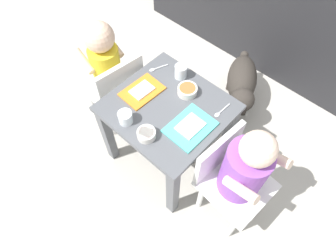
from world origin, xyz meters
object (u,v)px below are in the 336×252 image
seated_child_left (107,66)px  seated_child_right (242,170)px  dog (242,83)px  food_tray_left (142,91)px  water_cup_left (126,118)px  spoon_by_left_tray (157,68)px  veggie_bowl_far (187,90)px  food_tray_right (190,127)px  water_cup_right (181,72)px  cereal_bowl_right_side (146,134)px  spoon_by_right_tray (221,112)px  dining_table (168,118)px

seated_child_left → seated_child_right: seated_child_right is taller
seated_child_right → dog: bearing=120.8°
dog → food_tray_left: 0.67m
dog → water_cup_left: water_cup_left is taller
spoon_by_left_tray → seated_child_right: bearing=-13.8°
veggie_bowl_far → seated_child_left: bearing=-163.9°
veggie_bowl_far → water_cup_left: bearing=-106.8°
food_tray_right → seated_child_right: bearing=0.2°
food_tray_right → water_cup_right: (-0.22, 0.19, 0.02)m
seated_child_left → cereal_bowl_right_side: (0.46, -0.17, 0.05)m
food_tray_right → veggie_bowl_far: bearing=134.6°
water_cup_right → food_tray_right: bearing=-40.6°
spoon_by_left_tray → spoon_by_right_tray: size_ratio=0.97×
water_cup_right → seated_child_right: bearing=-21.2°
spoon_by_right_tray → spoon_by_left_tray: bearing=-179.6°
cereal_bowl_right_side → water_cup_left: bearing=-177.4°
spoon_by_right_tray → food_tray_left: bearing=-155.5°
water_cup_left → dog: bearing=78.3°
food_tray_left → spoon_by_left_tray: food_tray_left is taller
food_tray_left → water_cup_left: water_cup_left is taller
dining_table → spoon_by_left_tray: size_ratio=5.29×
spoon_by_left_tray → water_cup_left: bearing=-69.2°
water_cup_left → spoon_by_left_tray: 0.34m
dog → spoon_by_right_tray: 0.51m
water_cup_right → cereal_bowl_right_side: 0.37m
water_cup_left → veggie_bowl_far: size_ratio=0.68×
food_tray_left → cereal_bowl_right_side: bearing=-40.0°
food_tray_left → spoon_by_left_tray: bearing=108.9°
seated_child_left → food_tray_right: bearing=-1.3°
water_cup_left → veggie_bowl_far: bearing=73.2°
food_tray_right → spoon_by_right_tray: bearing=73.4°
food_tray_right → water_cup_left: 0.28m
seated_child_right → spoon_by_left_tray: (-0.62, 0.15, 0.03)m
water_cup_right → spoon_by_left_tray: (-0.12, -0.04, -0.03)m
seated_child_right → spoon_by_left_tray: seated_child_right is taller
dining_table → water_cup_left: (-0.08, -0.18, 0.12)m
dining_table → seated_child_left: size_ratio=0.76×
dog → water_cup_right: (-0.15, -0.38, 0.28)m
food_tray_left → seated_child_right: bearing=0.1°
veggie_bowl_far → spoon_by_left_tray: bearing=175.8°
dining_table → spoon_by_left_tray: 0.26m
water_cup_right → spoon_by_right_tray: bearing=-8.1°
dog → seated_child_right: bearing=-59.2°
food_tray_left → veggie_bowl_far: bearing=40.8°
cereal_bowl_right_side → veggie_bowl_far: bearing=95.8°
seated_child_right → spoon_by_left_tray: 0.63m
water_cup_left → cereal_bowl_right_side: 0.12m
dog → spoon_by_right_tray: spoon_by_right_tray is taller
seated_child_right → spoon_by_right_tray: 0.27m
seated_child_right → veggie_bowl_far: bearing=161.5°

